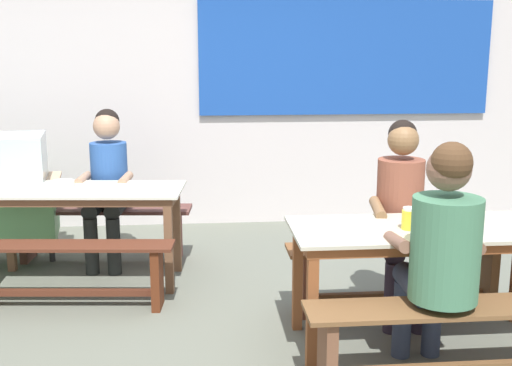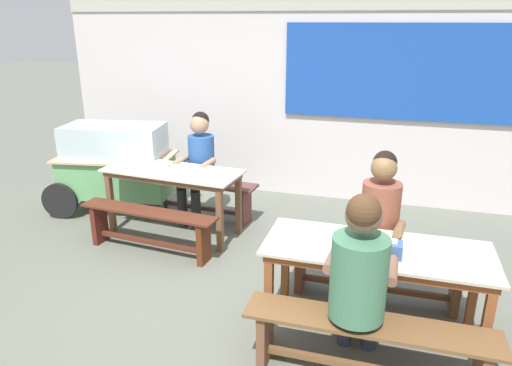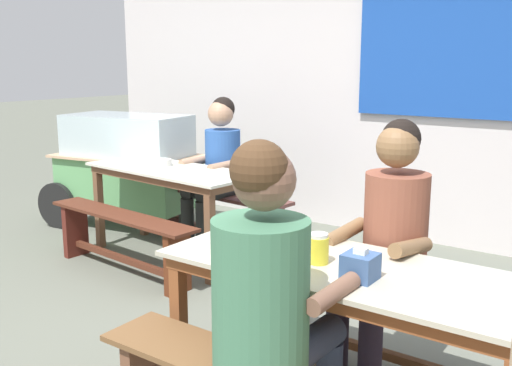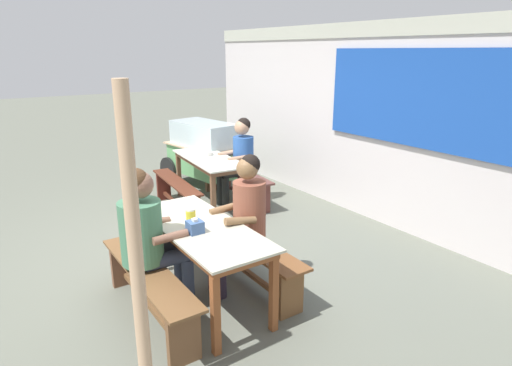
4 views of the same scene
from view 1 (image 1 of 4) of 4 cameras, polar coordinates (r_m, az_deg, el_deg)
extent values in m
plane|color=#606457|center=(4.22, -1.54, -13.01)|extent=(40.00, 40.00, 0.00)
cube|color=silver|center=(6.49, -3.09, 6.81)|extent=(6.71, 0.12, 2.40)
cube|color=#1B48A3|center=(6.54, 8.15, 11.11)|extent=(2.97, 0.03, 1.14)
cube|color=beige|center=(4.99, -15.37, -0.58)|extent=(1.57, 0.74, 0.02)
cube|color=brown|center=(4.99, -15.34, -1.03)|extent=(1.48, 0.67, 0.06)
cube|color=brown|center=(5.18, -7.14, -4.37)|extent=(0.07, 0.07, 0.67)
cube|color=brown|center=(4.72, -7.86, -6.00)|extent=(0.07, 0.07, 0.67)
cube|color=brown|center=(5.52, -21.32, -4.10)|extent=(0.07, 0.07, 0.67)
cube|color=#BDB7A2|center=(3.91, 15.15, -3.98)|extent=(1.63, 0.67, 0.02)
cube|color=brown|center=(3.92, 15.11, -4.55)|extent=(1.55, 0.60, 0.06)
cube|color=brown|center=(4.10, 3.76, -8.73)|extent=(0.06, 0.06, 0.66)
cube|color=brown|center=(3.61, 5.07, -11.73)|extent=(0.06, 0.06, 0.66)
cube|color=brown|center=(5.53, -13.82, -2.31)|extent=(1.55, 0.44, 0.03)
cube|color=brown|center=(5.48, -7.12, -4.72)|extent=(0.08, 0.26, 0.44)
cube|color=brown|center=(5.78, -19.94, -4.47)|extent=(0.08, 0.26, 0.44)
cube|color=brown|center=(5.63, -13.65, -5.68)|extent=(1.25, 0.16, 0.04)
cube|color=#502718|center=(4.58, -16.85, -5.44)|extent=(1.52, 0.38, 0.02)
cube|color=#562713|center=(4.51, -8.90, -8.42)|extent=(0.08, 0.21, 0.44)
cube|color=#502718|center=(4.69, -16.60, -9.44)|extent=(1.22, 0.15, 0.04)
cube|color=brown|center=(4.45, 12.70, -5.71)|extent=(1.53, 0.30, 0.03)
cube|color=brown|center=(4.76, 20.06, -7.95)|extent=(0.06, 0.25, 0.44)
cube|color=brown|center=(4.38, 4.39, -8.94)|extent=(0.06, 0.25, 0.44)
cube|color=brown|center=(4.57, 12.50, -9.80)|extent=(1.25, 0.05, 0.04)
cube|color=brown|center=(3.55, 17.76, -10.64)|extent=(1.63, 0.31, 0.02)
cube|color=brown|center=(3.45, 6.44, -15.04)|extent=(0.06, 0.26, 0.44)
cylinder|color=#333333|center=(5.71, -17.92, -5.64)|extent=(0.05, 0.05, 0.22)
cylinder|color=#3F3F3F|center=(5.57, -15.78, -0.76)|extent=(0.14, 0.66, 0.04)
cylinder|color=#29212F|center=(4.18, 12.20, -10.05)|extent=(0.11, 0.11, 0.46)
cylinder|color=#29212F|center=(4.22, 14.64, -9.97)|extent=(0.11, 0.11, 0.46)
cylinder|color=#29212F|center=(4.25, 11.93, -5.64)|extent=(0.17, 0.40, 0.13)
cylinder|color=#29212F|center=(4.29, 14.30, -5.60)|extent=(0.17, 0.40, 0.13)
cylinder|color=brown|center=(4.36, 12.82, -1.54)|extent=(0.31, 0.31, 0.56)
sphere|color=brown|center=(4.27, 13.13, 3.80)|extent=(0.21, 0.21, 0.21)
sphere|color=black|center=(4.29, 13.07, 4.33)|extent=(0.19, 0.19, 0.19)
cylinder|color=brown|center=(4.16, 10.92, -2.27)|extent=(0.10, 0.31, 0.10)
cylinder|color=brown|center=(4.24, 15.63, -2.26)|extent=(0.10, 0.31, 0.11)
cylinder|color=#222524|center=(5.27, -14.61, -5.53)|extent=(0.11, 0.11, 0.46)
cylinder|color=#222524|center=(5.23, -12.69, -5.58)|extent=(0.11, 0.11, 0.46)
cylinder|color=#222524|center=(5.36, -14.31, -2.10)|extent=(0.17, 0.40, 0.13)
cylinder|color=#222524|center=(5.32, -12.43, -2.11)|extent=(0.17, 0.40, 0.13)
cylinder|color=#295198|center=(5.45, -13.08, 0.87)|extent=(0.31, 0.31, 0.52)
sphere|color=tan|center=(5.37, -13.33, 5.01)|extent=(0.22, 0.22, 0.22)
sphere|color=black|center=(5.39, -13.27, 5.45)|extent=(0.20, 0.20, 0.20)
cylinder|color=tan|center=(5.32, -15.31, 0.34)|extent=(0.10, 0.31, 0.07)
cylinder|color=tan|center=(5.24, -11.68, 0.35)|extent=(0.10, 0.31, 0.08)
cylinder|color=#2E374C|center=(3.94, 15.58, -11.65)|extent=(0.11, 0.11, 0.46)
cylinder|color=#2E374C|center=(3.89, 13.03, -11.85)|extent=(0.11, 0.11, 0.46)
cylinder|color=#2E374C|center=(3.68, 16.78, -8.71)|extent=(0.14, 0.41, 0.13)
cylinder|color=#2E374C|center=(3.62, 14.08, -8.89)|extent=(0.14, 0.41, 0.13)
cylinder|color=#437656|center=(3.40, 16.69, -5.73)|extent=(0.36, 0.36, 0.54)
sphere|color=brown|center=(3.32, 17.00, 1.21)|extent=(0.23, 0.23, 0.23)
sphere|color=#4C331E|center=(3.29, 17.22, 1.79)|extent=(0.21, 0.21, 0.21)
cylinder|color=brown|center=(3.64, 18.62, -4.92)|extent=(0.08, 0.30, 0.08)
cylinder|color=brown|center=(3.51, 12.60, -5.20)|extent=(0.08, 0.31, 0.10)
cube|color=#3C5B8F|center=(3.83, 17.27, -3.45)|extent=(0.13, 0.13, 0.11)
cube|color=white|center=(3.81, 17.33, -2.51)|extent=(0.05, 0.04, 0.02)
cylinder|color=yellow|center=(3.81, 13.65, -3.23)|extent=(0.09, 0.09, 0.12)
cylinder|color=white|center=(3.80, 13.70, -2.28)|extent=(0.08, 0.08, 0.02)
cylinder|color=silver|center=(5.05, -17.02, -0.09)|extent=(0.17, 0.17, 0.05)
camera|label=2|loc=(1.49, 74.59, 23.92)|focal=32.93mm
camera|label=3|loc=(2.76, 55.01, 2.97)|focal=41.32mm
camera|label=4|loc=(4.99, 63.59, 10.74)|focal=30.49mm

